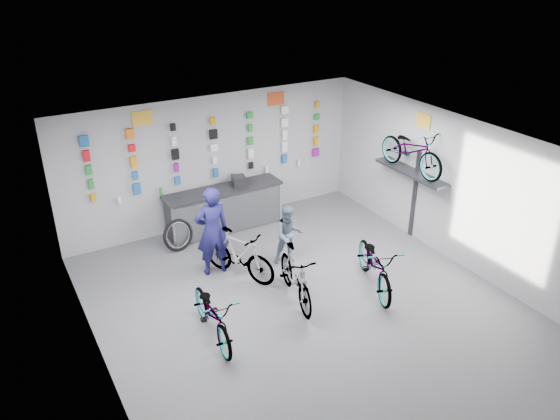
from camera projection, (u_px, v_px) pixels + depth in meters
floor at (308, 309)px, 9.77m from camera, size 8.00×8.00×0.00m
ceiling at (312, 150)px, 8.46m from camera, size 8.00×8.00×0.00m
wall_back at (214, 161)px, 12.23m from camera, size 7.00×0.00×7.00m
wall_front at (507, 386)px, 5.99m from camera, size 7.00×0.00×7.00m
wall_left at (97, 295)px, 7.54m from camera, size 0.00×8.00×8.00m
wall_right at (460, 193)px, 10.68m from camera, size 0.00×8.00×8.00m
counter at (224, 210)px, 12.32m from camera, size 2.70×0.66×1.00m
merch_wall at (214, 149)px, 12.04m from camera, size 5.57×0.08×1.56m
wall_bracket at (412, 176)px, 11.55m from camera, size 0.39×1.90×2.00m
sign_left at (143, 118)px, 11.01m from camera, size 0.42×0.02×0.30m
sign_right at (276, 99)px, 12.40m from camera, size 0.42×0.02×0.30m
sign_side at (423, 120)px, 11.10m from camera, size 0.02×0.40×0.30m
bike_left at (213, 314)px, 8.88m from camera, size 0.73×1.77×0.91m
bike_center at (296, 276)px, 9.79m from camera, size 0.85×1.77×1.03m
bike_right at (375, 264)px, 10.19m from camera, size 1.29×1.99×0.99m
bike_service at (239, 255)px, 10.50m from camera, size 1.17×1.70×1.00m
bike_wall at (412, 150)px, 11.26m from camera, size 0.63×1.80×0.95m
clerk at (212, 231)px, 10.48m from camera, size 0.70×0.48×1.83m
customer at (289, 235)px, 10.95m from camera, size 0.71×0.62×1.26m
spare_wheel at (178, 235)px, 11.53m from camera, size 0.74×0.36×0.71m
register at (239, 181)px, 12.23m from camera, size 0.34×0.35×0.22m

